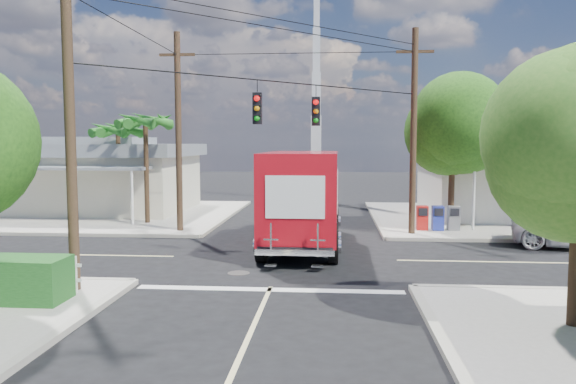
# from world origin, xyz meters

# --- Properties ---
(ground) EXTENTS (120.00, 120.00, 0.00)m
(ground) POSITION_xyz_m (0.00, 0.00, 0.00)
(ground) COLOR black
(ground) RESTS_ON ground
(sidewalk_ne) EXTENTS (14.12, 14.12, 0.14)m
(sidewalk_ne) POSITION_xyz_m (10.88, 10.88, 0.07)
(sidewalk_ne) COLOR #A9A398
(sidewalk_ne) RESTS_ON ground
(sidewalk_nw) EXTENTS (14.12, 14.12, 0.14)m
(sidewalk_nw) POSITION_xyz_m (-10.88, 10.88, 0.07)
(sidewalk_nw) COLOR #A9A398
(sidewalk_nw) RESTS_ON ground
(road_markings) EXTENTS (32.00, 32.00, 0.01)m
(road_markings) POSITION_xyz_m (0.00, -1.47, 0.01)
(road_markings) COLOR beige
(road_markings) RESTS_ON ground
(building_ne) EXTENTS (11.80, 10.20, 4.50)m
(building_ne) POSITION_xyz_m (12.50, 11.97, 2.32)
(building_ne) COLOR silver
(building_ne) RESTS_ON sidewalk_ne
(building_nw) EXTENTS (10.80, 10.20, 4.30)m
(building_nw) POSITION_xyz_m (-12.00, 12.46, 2.22)
(building_nw) COLOR beige
(building_nw) RESTS_ON sidewalk_nw
(radio_tower) EXTENTS (0.80, 0.80, 17.00)m
(radio_tower) POSITION_xyz_m (0.50, 20.00, 5.64)
(radio_tower) COLOR silver
(radio_tower) RESTS_ON ground
(tree_ne_front) EXTENTS (4.21, 4.14, 6.66)m
(tree_ne_front) POSITION_xyz_m (7.21, 6.76, 4.77)
(tree_ne_front) COLOR #422D1C
(tree_ne_front) RESTS_ON sidewalk_ne
(tree_ne_back) EXTENTS (3.77, 3.66, 5.82)m
(tree_ne_back) POSITION_xyz_m (9.81, 8.96, 4.19)
(tree_ne_back) COLOR #422D1C
(tree_ne_back) RESTS_ON sidewalk_ne
(palm_nw_front) EXTENTS (3.01, 3.08, 5.59)m
(palm_nw_front) POSITION_xyz_m (-7.50, 7.50, 5.04)
(palm_nw_front) COLOR #422D1C
(palm_nw_front) RESTS_ON sidewalk_nw
(palm_nw_back) EXTENTS (3.01, 3.08, 5.19)m
(palm_nw_back) POSITION_xyz_m (-9.50, 9.00, 4.67)
(palm_nw_back) COLOR #422D1C
(palm_nw_back) RESTS_ON sidewalk_nw
(utility_poles) EXTENTS (12.00, 10.68, 9.00)m
(utility_poles) POSITION_xyz_m (-1.58, 1.60, 4.67)
(utility_poles) COLOR #473321
(utility_poles) RESTS_ON ground
(vending_boxes) EXTENTS (1.90, 0.50, 1.10)m
(vending_boxes) POSITION_xyz_m (6.50, 6.20, 0.69)
(vending_boxes) COLOR #B61814
(vending_boxes) RESTS_ON sidewalk_ne
(delivery_truck) EXTENTS (2.86, 8.72, 3.75)m
(delivery_truck) POSITION_xyz_m (0.56, 2.24, 1.91)
(delivery_truck) COLOR black
(delivery_truck) RESTS_ON ground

